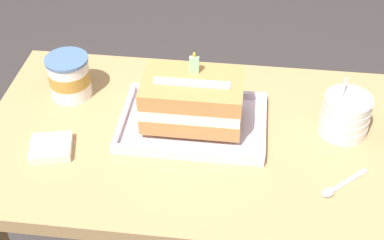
# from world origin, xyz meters

# --- Properties ---
(dining_table) EXTENTS (0.98, 0.60, 0.72)m
(dining_table) POSITION_xyz_m (0.00, 0.00, 0.59)
(dining_table) COLOR tan
(dining_table) RESTS_ON ground_plane
(foil_tray) EXTENTS (0.34, 0.24, 0.02)m
(foil_tray) POSITION_xyz_m (0.00, 0.03, 0.73)
(foil_tray) COLOR silver
(foil_tray) RESTS_ON dining_table
(birthday_cake) EXTENTS (0.23, 0.15, 0.16)m
(birthday_cake) POSITION_xyz_m (0.00, 0.03, 0.80)
(birthday_cake) COLOR #C4884B
(birthday_cake) RESTS_ON foil_tray
(bowl_stack) EXTENTS (0.11, 0.11, 0.14)m
(bowl_stack) POSITION_xyz_m (0.35, 0.05, 0.77)
(bowl_stack) COLOR white
(bowl_stack) RESTS_ON dining_table
(ice_cream_tub) EXTENTS (0.11, 0.11, 0.11)m
(ice_cream_tub) POSITION_xyz_m (-0.32, 0.12, 0.78)
(ice_cream_tub) COLOR white
(ice_cream_tub) RESTS_ON dining_table
(serving_spoon_near_tray) EXTENTS (0.11, 0.10, 0.01)m
(serving_spoon_near_tray) POSITION_xyz_m (0.32, -0.14, 0.73)
(serving_spoon_near_tray) COLOR silver
(serving_spoon_near_tray) RESTS_ON dining_table
(napkin_pile) EXTENTS (0.11, 0.10, 0.02)m
(napkin_pile) POSITION_xyz_m (-0.31, -0.09, 0.73)
(napkin_pile) COLOR silver
(napkin_pile) RESTS_ON dining_table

